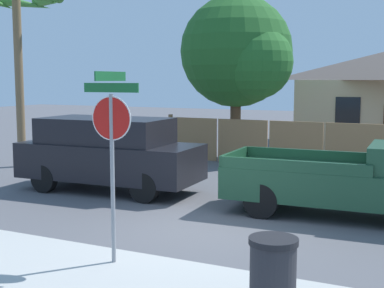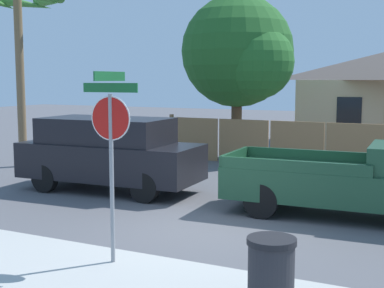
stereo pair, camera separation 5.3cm
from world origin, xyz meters
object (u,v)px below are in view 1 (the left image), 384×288
object	(u,v)px
oak_tree	(240,54)
orange_pickup	(352,180)
red_suv	(109,152)
stop_sign	(112,134)
palm_tree	(17,14)
trash_bin	(273,279)

from	to	relation	value
oak_tree	orange_pickup	distance (m)	9.40
red_suv	stop_sign	bearing A→B (deg)	-57.13
palm_tree	trash_bin	distance (m)	14.51
palm_tree	trash_bin	world-z (taller)	palm_tree
palm_tree	trash_bin	xyz separation A→B (m)	(11.40, -7.68, -4.65)
red_suv	trash_bin	world-z (taller)	red_suv
stop_sign	oak_tree	bearing A→B (deg)	98.25
orange_pickup	trash_bin	xyz separation A→B (m)	(-0.02, -5.62, -0.28)
oak_tree	trash_bin	bearing A→B (deg)	-67.29
orange_pickup	stop_sign	world-z (taller)	stop_sign
orange_pickup	oak_tree	bearing A→B (deg)	124.45
red_suv	orange_pickup	bearing A→B (deg)	-2.46
palm_tree	stop_sign	size ratio (longest dim) A/B	1.92
red_suv	trash_bin	xyz separation A→B (m)	(6.34, -5.61, -0.52)
oak_tree	stop_sign	xyz separation A→B (m)	(2.31, -11.78, -1.81)
red_suv	orange_pickup	distance (m)	6.37
oak_tree	stop_sign	bearing A→B (deg)	-78.90
oak_tree	trash_bin	distance (m)	14.18
red_suv	orange_pickup	size ratio (longest dim) A/B	0.97
orange_pickup	trash_bin	world-z (taller)	orange_pickup
palm_tree	red_suv	bearing A→B (deg)	-22.22
palm_tree	red_suv	xyz separation A→B (m)	(5.06, -2.07, -4.12)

